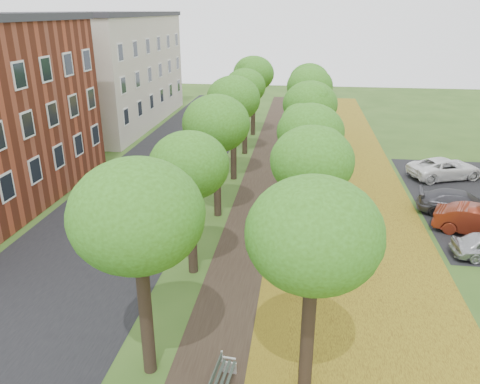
% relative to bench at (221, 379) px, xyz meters
% --- Properties ---
extents(ground, '(120.00, 120.00, 0.00)m').
position_rel_bench_xyz_m(ground, '(-0.15, 0.54, -0.40)').
color(ground, '#2D4C19').
rests_on(ground, ground).
extents(street_asphalt, '(8.00, 70.00, 0.01)m').
position_rel_bench_xyz_m(street_asphalt, '(-7.65, 15.54, -0.40)').
color(street_asphalt, black).
rests_on(street_asphalt, ground).
extents(footpath, '(3.20, 70.00, 0.01)m').
position_rel_bench_xyz_m(footpath, '(-0.15, 15.54, -0.40)').
color(footpath, black).
rests_on(footpath, ground).
extents(leaf_verge, '(7.50, 70.00, 0.01)m').
position_rel_bench_xyz_m(leaf_verge, '(4.85, 15.54, -0.39)').
color(leaf_verge, olive).
rests_on(leaf_verge, ground).
extents(tree_row_west, '(3.40, 33.40, 6.44)m').
position_rel_bench_xyz_m(tree_row_west, '(-2.35, 15.54, 4.54)').
color(tree_row_west, black).
rests_on(tree_row_west, ground).
extents(tree_row_east, '(3.40, 33.40, 6.44)m').
position_rel_bench_xyz_m(tree_row_east, '(2.45, 15.54, 4.54)').
color(tree_row_east, black).
rests_on(tree_row_east, ground).
extents(building_cream, '(10.30, 20.30, 10.40)m').
position_rel_bench_xyz_m(building_cream, '(-17.15, 33.54, 4.81)').
color(building_cream, beige).
rests_on(building_cream, ground).
extents(bench, '(0.63, 1.66, 0.77)m').
position_rel_bench_xyz_m(bench, '(0.00, 0.00, 0.00)').
color(bench, '#29332B').
rests_on(bench, ground).
extents(car_grey, '(4.77, 2.57, 1.31)m').
position_rel_bench_xyz_m(car_grey, '(10.85, 14.41, 0.26)').
color(car_grey, '#38373D').
rests_on(car_grey, ground).
extents(car_white, '(5.39, 3.82, 1.36)m').
position_rel_bench_xyz_m(car_white, '(11.65, 20.55, 0.28)').
color(car_white, white).
rests_on(car_white, ground).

